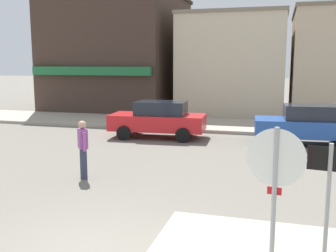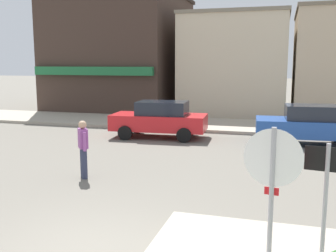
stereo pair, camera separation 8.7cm
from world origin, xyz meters
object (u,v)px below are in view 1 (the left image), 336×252
object	(u,v)px
one_way_sign	(328,198)
stop_sign	(275,182)
parked_car_second	(308,124)
parked_car_nearest	(159,119)
pedestrian_crossing_near	(83,148)

from	to	relation	value
one_way_sign	stop_sign	bearing A→B (deg)	-174.43
one_way_sign	parked_car_second	distance (m)	10.47
parked_car_nearest	parked_car_second	world-z (taller)	same
parked_car_second	pedestrian_crossing_near	size ratio (longest dim) A/B	2.56
pedestrian_crossing_near	stop_sign	bearing A→B (deg)	-38.26
stop_sign	parked_car_nearest	distance (m)	11.46
stop_sign	one_way_sign	world-z (taller)	stop_sign
parked_car_nearest	parked_car_second	size ratio (longest dim) A/B	1.00
stop_sign	one_way_sign	size ratio (longest dim) A/B	1.10
one_way_sign	parked_car_second	world-z (taller)	one_way_sign
stop_sign	parked_car_nearest	world-z (taller)	stop_sign
stop_sign	pedestrian_crossing_near	world-z (taller)	stop_sign
parked_car_nearest	stop_sign	bearing A→B (deg)	-64.75
stop_sign	pedestrian_crossing_near	xyz separation A→B (m)	(-5.12, 4.03, -0.65)
stop_sign	parked_car_second	size ratio (longest dim) A/B	0.56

